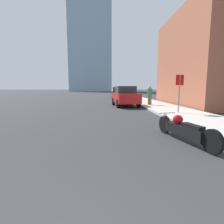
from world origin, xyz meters
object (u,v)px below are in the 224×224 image
stop_sign (179,87)px  motorcycle (183,129)px  pedestrian (150,95)px  parked_car_black (117,93)px  parked_car_red (125,96)px

stop_sign → motorcycle: bearing=-111.9°
pedestrian → motorcycle: bearing=-99.1°
parked_car_black → stop_sign: stop_sign is taller
parked_car_red → pedestrian: bearing=-13.0°
stop_sign → pedestrian: stop_sign is taller
parked_car_red → parked_car_black: 12.66m
parked_car_red → parked_car_black: size_ratio=0.88×
parked_car_red → motorcycle: bearing=-92.9°
motorcycle → stop_sign: bearing=55.6°
stop_sign → parked_car_black: bearing=97.3°
motorcycle → pedestrian: bearing=68.4°
stop_sign → pedestrian: (-0.46, 4.91, -0.67)m
motorcycle → parked_car_red: size_ratio=0.65×
motorcycle → pedestrian: (1.61, 10.05, 0.61)m
parked_car_black → pedestrian: (1.83, -12.93, 0.11)m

